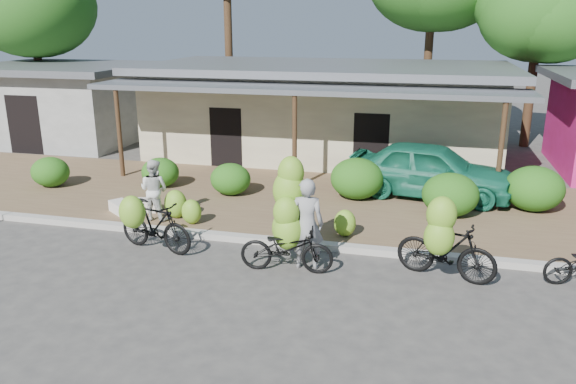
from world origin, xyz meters
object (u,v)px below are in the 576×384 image
Objects in this scene: tree_back_left at (29,3)px; bike_left at (152,224)px; bike_right at (445,245)px; vendor at (307,224)px; tree_near_right at (534,11)px; bike_center at (288,226)px; sack_far at (121,208)px; teal_van at (431,170)px; sack_near at (141,205)px; bystander at (154,190)px.

tree_back_left reaches higher than bike_left.
vendor is (-2.68, -0.05, 0.21)m from bike_right.
tree_near_right is at bearing 4.08° from tree_back_left.
bike_center is 2.99× the size of sack_far.
teal_van is at bearing -120.44° from vendor.
tree_near_right is 9.22× the size of sack_far.
tree_near_right is 3.66× the size of vendor.
bike_left reaches higher than sack_near.
teal_van is (6.55, 3.60, 0.01)m from bystander.
bystander is at bearing 39.18° from bike_left.
vendor is 5.75m from teal_van.
sack_far is at bearing -145.71° from sack_near.
bike_right is 1.07× the size of vendor.
teal_van is (7.62, 3.37, 0.62)m from sack_far.
tree_back_left is at bearing 71.62° from bike_right.
bystander reaches higher than sack_far.
bike_left is at bearing 122.42° from bystander.
bike_center is 5.24m from sack_far.
bike_left is 0.97× the size of bike_right.
teal_van is at bearing -112.34° from tree_near_right.
sack_near is 5.32m from vendor.
bystander is (-4.16, 1.64, -0.07)m from vendor.
tree_near_right reaches higher than vendor.
tree_near_right is at bearing -119.13° from vendor.
vendor is (4.83, -2.14, 0.67)m from sack_near.
tree_back_left is 1.71× the size of teal_van.
tree_back_left is 9.04× the size of sack_near.
vendor reaches higher than sack_far.
bystander is at bearing 61.60° from bike_center.
sack_near is at bearing -132.83° from tree_near_right.
bike_left is 1.30× the size of bystander.
tree_back_left is at bearing 58.04° from bike_left.
tree_back_left is 5.07× the size of bystander.
sack_far is 8.35m from teal_van.
bike_center is at bearing -5.00° from vendor.
teal_van is (2.38, 5.24, -0.06)m from vendor.
teal_van is (7.21, 3.09, 0.61)m from sack_near.
sack_near is at bearing 47.77° from bike_left.
bike_right reaches higher than teal_van.
tree_back_left is at bearing 76.70° from teal_van.
tree_near_right is at bearing 2.69° from bike_right.
tree_near_right is at bearing 47.17° from sack_near.
tree_back_left reaches higher than vendor.
bike_center is at bearing -39.43° from tree_back_left.
bike_right is 1.33× the size of bystander.
bike_left is 7.80m from teal_van.
sack_far is (-11.08, -11.78, -4.93)m from tree_near_right.
teal_van is at bearing 23.87° from sack_far.
bystander is at bearing 127.02° from teal_van.
vendor is (3.40, -0.01, 0.31)m from bike_left.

